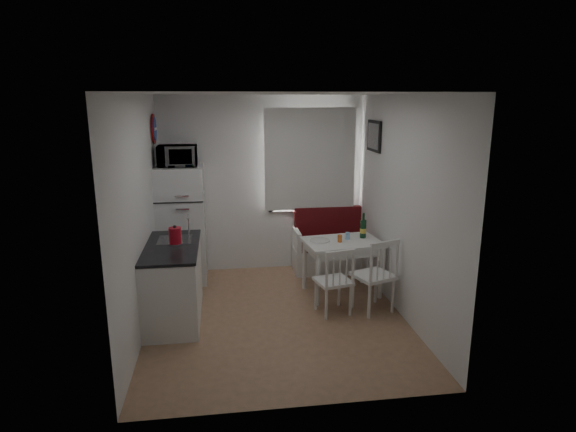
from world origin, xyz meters
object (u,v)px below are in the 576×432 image
chair_right (376,268)px  bench (337,250)px  wine_bottle (363,226)px  dining_table (342,247)px  fridge (181,224)px  chair_left (335,275)px  microwave (177,156)px  kitchen_counter (174,282)px  kettle (175,236)px

chair_right → bench: bearing=73.4°
chair_right → wine_bottle: 0.83m
dining_table → fridge: 2.28m
chair_left → wine_bottle: size_ratio=1.39×
microwave → wine_bottle: bearing=-15.0°
kitchen_counter → kettle: (0.05, 0.00, 0.56)m
chair_right → wine_bottle: bearing=66.0°
dining_table → chair_right: 0.72m
kitchen_counter → chair_left: size_ratio=2.81×
dining_table → wine_bottle: size_ratio=3.12×
kettle → fridge: bearing=91.4°
bench → chair_left: (-0.41, -1.57, 0.21)m
microwave → wine_bottle: microwave is taller
dining_table → chair_right: size_ratio=1.90×
bench → kettle: kettle is taller
bench → chair_right: (0.09, -1.58, 0.26)m
kettle → wine_bottle: (2.40, 0.54, -0.11)m
kettle → wine_bottle: kettle is taller
microwave → kettle: bearing=-88.6°
bench → fridge: (-2.28, -0.11, 0.51)m
dining_table → wine_bottle: wine_bottle is taller
bench → wine_bottle: wine_bottle is taller
chair_right → fridge: size_ratio=0.34×
dining_table → fridge: fridge is taller
microwave → wine_bottle: size_ratio=1.53×
kitchen_counter → wine_bottle: kitchen_counter is taller
dining_table → chair_right: bearing=-76.6°
chair_left → kettle: bearing=160.6°
kitchen_counter → dining_table: (2.14, 0.44, 0.20)m
fridge → wine_bottle: (2.43, -0.70, 0.08)m
dining_table → fridge: (-2.12, 0.80, 0.17)m
bench → wine_bottle: 1.01m
kettle → dining_table: bearing=11.9°
kettle → microwave: bearing=91.4°
microwave → bench: bearing=4.0°
bench → chair_left: size_ratio=2.83×
bench → kettle: 2.72m
dining_table → microwave: bearing=153.4°
dining_table → kettle: size_ratio=4.59×
chair_right → microwave: bearing=129.3°
dining_table → fridge: bearing=152.2°
dining_table → bench: bearing=73.0°
fridge → kettle: size_ratio=7.17×
dining_table → wine_bottle: 0.41m
dining_table → chair_left: chair_left is taller
fridge → wine_bottle: fridge is taller
chair_left → kettle: kettle is taller
bench → microwave: 2.73m
kitchen_counter → chair_right: (2.39, -0.22, 0.12)m
kettle → kitchen_counter: bearing=-179.2°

